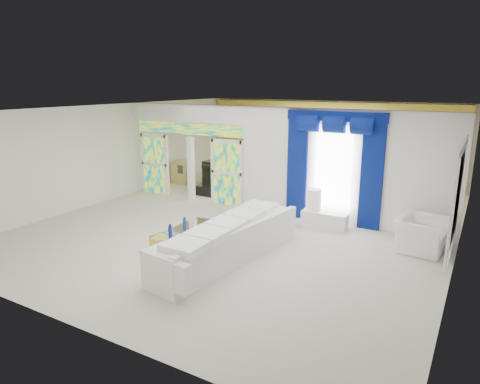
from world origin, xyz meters
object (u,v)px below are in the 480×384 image
Objects in this scene: grand_piano at (235,173)px; white_sofa at (228,244)px; console_table at (324,220)px; armchair at (421,234)px; coffee_table at (186,237)px.

white_sofa is at bearing -59.65° from grand_piano.
grand_piano reaches higher than console_table.
white_sofa is 3.47× the size of armchair.
grand_piano reaches higher than white_sofa.
console_table is 2.44m from armchair.
console_table is at bearing -31.53° from grand_piano.
armchair is (2.39, -0.46, 0.17)m from console_table.
console_table is at bearing 86.96° from armchair.
coffee_table is 3.67m from console_table.
coffee_table is 0.86× the size of grand_piano.
white_sofa is at bearing -108.14° from console_table.
armchair is at bearing 26.26° from coffee_table.
armchair is 0.58× the size of grand_piano.
coffee_table is 5.31m from armchair.
white_sofa reaches higher than coffee_table.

